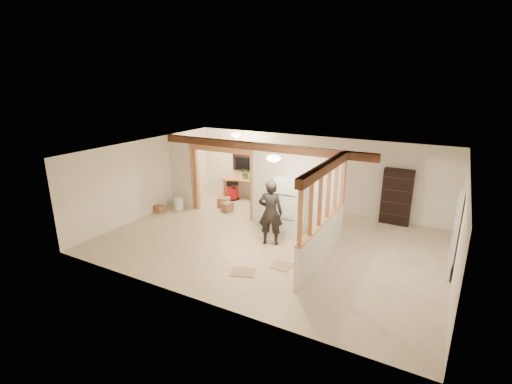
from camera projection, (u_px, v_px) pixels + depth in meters
The scene contains 30 objects.
floor at pixel (270, 241), 10.30m from camera, with size 9.00×6.50×0.01m, color beige.
ceiling at pixel (272, 153), 9.56m from camera, with size 9.00×6.50×0.01m, color white.
wall_back at pixel (313, 173), 12.65m from camera, with size 9.00×0.01×2.50m, color white.
wall_front at pixel (197, 244), 7.21m from camera, with size 9.00×0.01×2.50m, color white.
wall_left at pixel (147, 178), 12.00m from camera, with size 0.01×6.50×2.50m, color white.
wall_right at pixel (460, 231), 7.87m from camera, with size 0.01×6.50×2.50m, color white.
partition_left_stub at pixel (182, 171), 12.80m from camera, with size 0.90×0.12×2.50m, color silver.
partition_center at pixel (295, 188), 10.85m from camera, with size 2.80×0.12×2.50m, color silver.
doorway_frame at pixel (222, 182), 12.08m from camera, with size 2.46×0.14×2.20m, color #BA7E4E.
header_beam_back at pixel (259, 147), 11.06m from camera, with size 7.00×0.18×0.22m, color #512D1B.
header_beam_right at pixel (326, 167), 8.53m from camera, with size 0.18×3.30×0.22m, color #512D1B.
pony_wall at pixel (322, 242), 9.09m from camera, with size 0.12×3.20×1.00m, color silver.
stud_partition at pixel (324, 197), 8.74m from camera, with size 0.14×3.20×1.32m, color #BA7E4E.
window_back at pixel (246, 157), 13.69m from camera, with size 1.12×0.10×1.10m, color black.
french_door at pixel (455, 234), 8.31m from camera, with size 0.12×0.86×2.00m, color white.
ceiling_dome_main at pixel (274, 158), 9.01m from camera, with size 0.36×0.36×0.16m, color #FFEABF.
ceiling_dome_util at pixel (236, 135), 12.64m from camera, with size 0.32×0.32×0.14m, color #FFEABF.
hanging_bulb at pixel (238, 148), 11.91m from camera, with size 0.07×0.07×0.07m, color #FFD88C.
refrigerator at pixel (290, 205), 10.62m from camera, with size 0.71×0.69×1.72m, color silver.
woman at pixel (271, 212), 9.91m from camera, with size 0.66×0.43×1.80m, color black.
work_table at pixel (241, 188), 13.83m from camera, with size 1.26×0.63×0.79m, color #BA7E4E.
potted_plant at pixel (245, 174), 13.56m from camera, with size 0.36×0.31×0.40m, color #2F6F35.
shop_vac at pixel (232, 191), 13.75m from camera, with size 0.52×0.52×0.68m, color #A20E11.
bookshelf at pixel (397, 197), 11.31m from camera, with size 0.87×0.29×1.74m, color black.
bucket at pixel (179, 204), 12.71m from camera, with size 0.33×0.33×0.42m, color white.
box_util_a at pixel (224, 202), 13.01m from camera, with size 0.39×0.33×0.33m, color #966748.
box_util_b at pixel (227, 207), 12.58m from camera, with size 0.33×0.33×0.30m, color #966748.
box_front at pixel (159, 209), 12.46m from camera, with size 0.30×0.24×0.24m, color #966748.
floor_panel_near at pixel (282, 266), 8.95m from camera, with size 0.47×0.47×0.02m, color tan.
floor_panel_far at pixel (243, 272), 8.65m from camera, with size 0.55×0.44×0.02m, color tan.
Camera 1 is at (4.18, -8.47, 4.37)m, focal length 26.00 mm.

